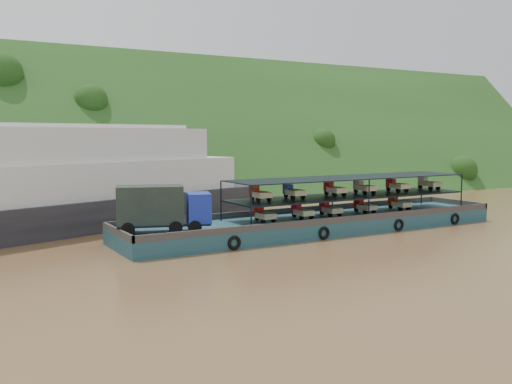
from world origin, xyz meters
TOP-DOWN VIEW (x-y plane):
  - ground at (0.00, 0.00)m, footprint 160.00×160.00m
  - hillside at (0.00, 36.00)m, footprint 140.00×39.60m
  - cargo_barge at (0.35, -1.31)m, footprint 35.10×7.18m
  - passenger_ferry at (-18.88, 11.47)m, footprint 46.58×25.04m

SIDE VIEW (x-z plane):
  - ground at x=0.00m, z-range 0.00..0.00m
  - hillside at x=0.00m, z-range -19.80..19.80m
  - cargo_barge at x=0.35m, z-range -1.16..3.45m
  - passenger_ferry at x=-18.88m, z-range -0.61..8.56m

